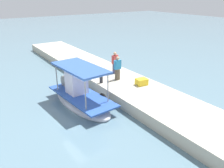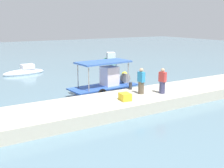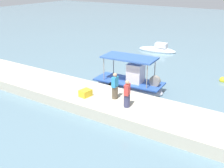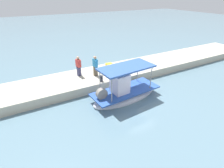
# 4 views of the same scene
# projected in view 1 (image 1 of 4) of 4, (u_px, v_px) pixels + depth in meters

# --- Properties ---
(ground_plane) EXTENTS (120.00, 120.00, 0.00)m
(ground_plane) POSITION_uv_depth(u_px,v_px,m) (86.00, 112.00, 13.94)
(ground_plane) COLOR slate
(dock_quay) EXTENTS (36.00, 3.84, 0.74)m
(dock_quay) POSITION_uv_depth(u_px,v_px,m) (136.00, 92.00, 15.86)
(dock_quay) COLOR beige
(dock_quay) RESTS_ON ground_plane
(main_fishing_boat) EXTENTS (5.68, 2.48, 2.94)m
(main_fishing_boat) POSITION_uv_depth(u_px,v_px,m) (81.00, 97.00, 14.78)
(main_fishing_boat) COLOR silver
(main_fishing_boat) RESTS_ON ground_plane
(fisherman_near_bollard) EXTENTS (0.42, 0.51, 1.76)m
(fisherman_near_bollard) POSITION_uv_depth(u_px,v_px,m) (117.00, 69.00, 16.85)
(fisherman_near_bollard) COLOR brown
(fisherman_near_bollard) RESTS_ON dock_quay
(fisherman_by_crate) EXTENTS (0.46, 0.54, 1.74)m
(fisherman_by_crate) POSITION_uv_depth(u_px,v_px,m) (115.00, 64.00, 18.19)
(fisherman_by_crate) COLOR #3B3D61
(fisherman_by_crate) RESTS_ON dock_quay
(mooring_bollard) EXTENTS (0.24, 0.24, 0.52)m
(mooring_bollard) POSITION_uv_depth(u_px,v_px,m) (101.00, 79.00, 16.40)
(mooring_bollard) COLOR #2D2D33
(mooring_bollard) RESTS_ON dock_quay
(cargo_crate) EXTENTS (0.70, 0.83, 0.45)m
(cargo_crate) POSITION_uv_depth(u_px,v_px,m) (142.00, 82.00, 16.06)
(cargo_crate) COLOR yellow
(cargo_crate) RESTS_ON dock_quay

